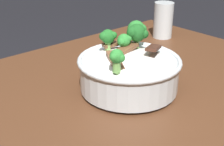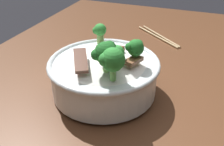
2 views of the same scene
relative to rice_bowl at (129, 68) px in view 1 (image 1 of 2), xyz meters
The scene contains 2 objects.
rice_bowl is the anchor object (origin of this frame).
drinking_glass 0.45m from the rice_bowl, 150.64° to the right, with size 0.07×0.07×0.13m.
Camera 1 is at (0.39, 0.48, 1.14)m, focal length 48.71 mm.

